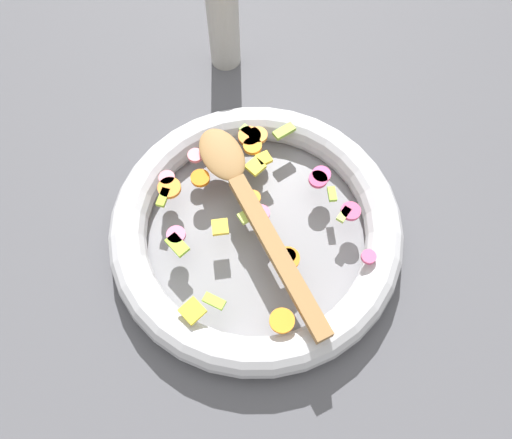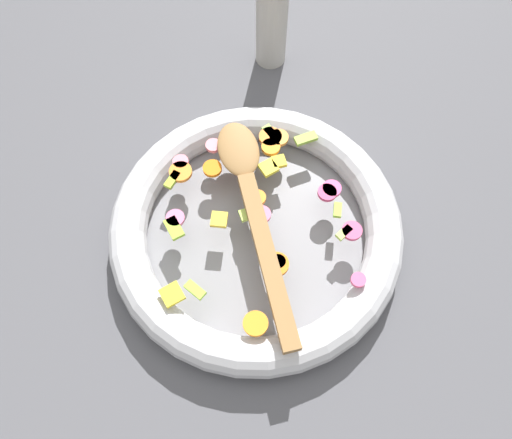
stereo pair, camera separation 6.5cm
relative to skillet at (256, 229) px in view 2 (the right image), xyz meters
name	(u,v)px [view 2 (the right image)]	position (x,y,z in m)	size (l,w,h in m)	color
ground_plane	(256,235)	(0.00, 0.00, -0.02)	(4.00, 4.00, 0.00)	#4C4C51
skillet	(256,229)	(0.00, 0.00, 0.00)	(0.39, 0.39, 0.05)	slate
chopped_vegetables	(254,198)	(-0.02, -0.03, 0.03)	(0.31, 0.30, 0.01)	orange
wooden_spoon	(252,201)	(-0.01, -0.02, 0.04)	(0.17, 0.31, 0.01)	olive
pepper_mill	(272,20)	(-0.22, -0.24, 0.06)	(0.05, 0.05, 0.18)	#B2ADA3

